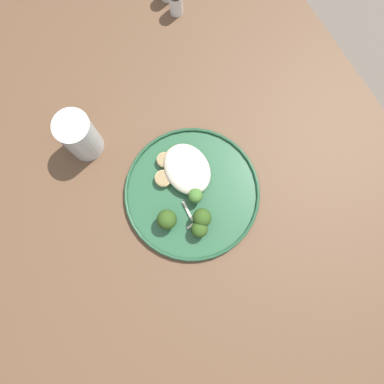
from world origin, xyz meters
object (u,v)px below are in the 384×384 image
Objects in this scene: seared_scallop_left_edge at (183,159)px; broccoli_floret_front_edge at (198,230)px; seared_scallop_front_small at (174,155)px; pepper_shaker at (176,2)px; broccoli_floret_beside_noodles at (202,217)px; seared_scallop_tilted_round at (188,169)px; dinner_plate at (192,193)px; water_glass at (81,137)px; broccoli_floret_tall_stalk at (167,220)px; broccoli_floret_left_leaning at (195,196)px; seared_scallop_on_noodles at (163,179)px; seared_scallop_center_golden at (165,160)px.

seared_scallop_left_edge is 0.68× the size of broccoli_floret_front_edge.
broccoli_floret_front_edge is at bearing -12.08° from seared_scallop_front_small.
seared_scallop_left_edge is at bearing -27.24° from pepper_shaker.
broccoli_floret_beside_noodles reaches higher than seared_scallop_front_small.
pepper_shaker reaches higher than seared_scallop_tilted_round.
water_glass is at bearing -145.13° from dinner_plate.
broccoli_floret_front_edge is 0.83× the size of broccoli_floret_tall_stalk.
seared_scallop_front_small is 0.10m from broccoli_floret_left_leaning.
pepper_shaker reaches higher than dinner_plate.
seared_scallop_left_edge is 1.04× the size of seared_scallop_front_small.
seared_scallop_on_noodles is at bearing -166.50° from broccoli_floret_beside_noodles.
seared_scallop_on_noodles is at bearing -145.13° from dinner_plate.
pepper_shaker is (-0.43, 0.26, -0.01)m from broccoli_floret_tall_stalk.
seared_scallop_left_edge is 0.02m from seared_scallop_front_small.
seared_scallop_front_small is at bearing -143.03° from seared_scallop_left_edge.
seared_scallop_front_small is 0.20m from water_glass.
broccoli_floret_tall_stalk is (0.01, -0.08, 0.00)m from broccoli_floret_left_leaning.
broccoli_floret_front_edge is at bearing -20.45° from seared_scallop_tilted_round.
seared_scallop_tilted_round is 0.28× the size of water_glass.
broccoli_floret_tall_stalk reaches higher than broccoli_floret_left_leaning.
broccoli_floret_front_edge is 0.53m from pepper_shaker.
broccoli_floret_front_edge reaches higher than dinner_plate.
seared_scallop_tilted_round is 0.64× the size of broccoli_floret_tall_stalk.
seared_scallop_left_edge is (-0.07, 0.02, 0.01)m from dinner_plate.
broccoli_floret_left_leaning is at bearing 9.18° from seared_scallop_center_golden.
dinner_plate is 0.07m from seared_scallop_on_noodles.
seared_scallop_center_golden is 0.15m from broccoli_floret_beside_noodles.
seared_scallop_tilted_round is (-0.05, 0.02, 0.01)m from dinner_plate.
dinner_plate is 9.79× the size of seared_scallop_front_small.
broccoli_floret_tall_stalk is 0.50m from pepper_shaker.
broccoli_floret_left_leaning is 0.84× the size of broccoli_floret_tall_stalk.
seared_scallop_tilted_round is 0.23m from water_glass.
broccoli_floret_beside_noodles is at bearing -6.44° from seared_scallop_front_small.
broccoli_floret_front_edge is 0.03m from broccoli_floret_beside_noodles.
dinner_plate is 0.08m from seared_scallop_left_edge.
seared_scallop_center_golden is at bearing -33.25° from pepper_shaker.
seared_scallop_tilted_round is 0.06m from seared_scallop_on_noodles.
seared_scallop_front_small is at bearing 176.32° from dinner_plate.
broccoli_floret_tall_stalk reaches higher than seared_scallop_center_golden.
seared_scallop_center_golden is at bearing 147.67° from seared_scallop_on_noodles.
broccoli_floret_left_leaning is at bearing -3.07° from seared_scallop_front_small.
seared_scallop_on_noodles is at bearing -33.16° from pepper_shaker.
pepper_shaker is (-0.48, 0.22, -0.00)m from broccoli_floret_front_edge.
seared_scallop_center_golden is (-0.02, -0.04, 0.00)m from seared_scallop_left_edge.
seared_scallop_tilted_round is 0.07m from broccoli_floret_left_leaning.
seared_scallop_center_golden is 0.13m from broccoli_floret_tall_stalk.
seared_scallop_center_golden is (-0.04, -0.03, 0.00)m from seared_scallop_tilted_round.
dinner_plate is at bearing 34.87° from water_glass.
seared_scallop_left_edge is 0.94× the size of seared_scallop_center_golden.
seared_scallop_front_small is 0.85× the size of seared_scallop_tilted_round.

